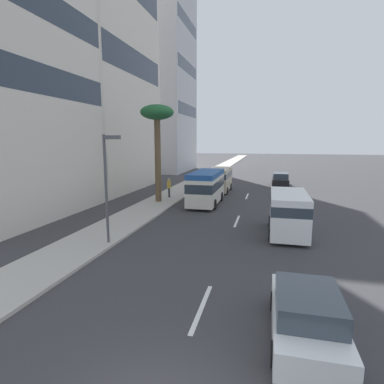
# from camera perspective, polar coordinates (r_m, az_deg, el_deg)

# --- Properties ---
(ground_plane) EXTENTS (198.00, 198.00, 0.00)m
(ground_plane) POSITION_cam_1_polar(r_m,az_deg,el_deg) (36.71, 10.51, 0.49)
(ground_plane) COLOR #38383A
(sidewalk_right) EXTENTS (162.00, 3.23, 0.15)m
(sidewalk_right) POSITION_cam_1_polar(r_m,az_deg,el_deg) (37.85, -0.84, 1.03)
(sidewalk_right) COLOR #B2ADA3
(sidewalk_right) RESTS_ON ground_plane
(lane_stripe_near) EXTENTS (3.20, 0.16, 0.01)m
(lane_stripe_near) POSITION_cam_1_polar(r_m,az_deg,el_deg) (11.27, 1.77, -20.30)
(lane_stripe_near) COLOR silver
(lane_stripe_near) RESTS_ON ground_plane
(lane_stripe_mid) EXTENTS (3.20, 0.16, 0.01)m
(lane_stripe_mid) POSITION_cam_1_polar(r_m,az_deg,el_deg) (22.19, 8.19, -5.26)
(lane_stripe_mid) COLOR silver
(lane_stripe_mid) RESTS_ON ground_plane
(lane_stripe_far) EXTENTS (3.20, 0.16, 0.01)m
(lane_stripe_far) POSITION_cam_1_polar(r_m,az_deg,el_deg) (32.13, 10.01, -0.74)
(lane_stripe_far) COLOR silver
(lane_stripe_far) RESTS_ON ground_plane
(van_lead) EXTENTS (5.06, 2.22, 2.52)m
(van_lead) POSITION_cam_1_polar(r_m,az_deg,el_deg) (19.47, 17.18, -3.32)
(van_lead) COLOR white
(van_lead) RESTS_ON ground_plane
(car_second) EXTENTS (4.68, 1.96, 1.64)m
(car_second) POSITION_cam_1_polar(r_m,az_deg,el_deg) (40.13, 15.80, 2.17)
(car_second) COLOR black
(car_second) RESTS_ON ground_plane
(minibus_third) EXTENTS (6.44, 2.37, 2.91)m
(minibus_third) POSITION_cam_1_polar(r_m,az_deg,el_deg) (27.41, 2.61, 1.03)
(minibus_third) COLOR silver
(minibus_third) RESTS_ON ground_plane
(car_fourth) EXTENTS (4.32, 1.91, 1.54)m
(car_fourth) POSITION_cam_1_polar(r_m,az_deg,el_deg) (9.94, 20.12, -20.46)
(car_fourth) COLOR white
(car_fourth) RESTS_ON ground_plane
(van_fifth) EXTENTS (5.37, 2.17, 2.54)m
(van_fifth) POSITION_cam_1_polar(r_m,az_deg,el_deg) (34.53, 5.12, 2.49)
(van_fifth) COLOR beige
(van_fifth) RESTS_ON ground_plane
(pedestrian_near_lamp) EXTENTS (0.34, 0.38, 1.83)m
(pedestrian_near_lamp) POSITION_cam_1_polar(r_m,az_deg,el_deg) (30.18, -4.21, 0.97)
(pedestrian_near_lamp) COLOR #333338
(pedestrian_near_lamp) RESTS_ON sidewalk_right
(palm_tree) EXTENTS (2.90, 2.90, 8.49)m
(palm_tree) POSITION_cam_1_polar(r_m,az_deg,el_deg) (28.02, -6.37, 12.86)
(palm_tree) COLOR brown
(palm_tree) RESTS_ON sidewalk_right
(street_lamp) EXTENTS (0.24, 0.97, 5.74)m
(street_lamp) POSITION_cam_1_polar(r_m,az_deg,el_deg) (16.89, -15.13, 2.92)
(street_lamp) COLOR #4C4C51
(street_lamp) RESTS_ON sidewalk_right
(office_tower_far) EXTENTS (13.63, 11.62, 40.22)m
(office_tower_far) POSITION_cam_1_polar(r_m,az_deg,el_deg) (60.65, -6.54, 23.21)
(office_tower_far) COLOR #BCBCC1
(office_tower_far) RESTS_ON ground_plane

